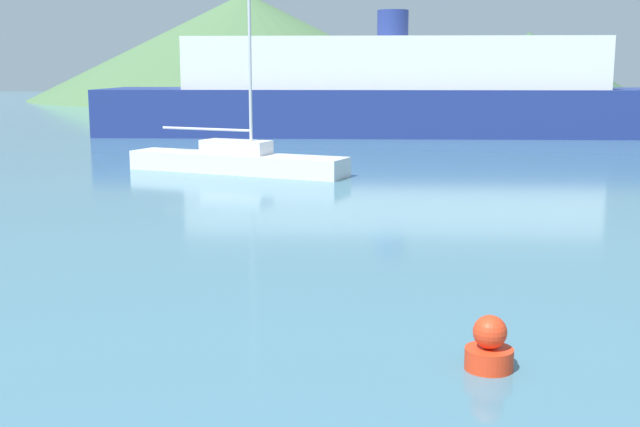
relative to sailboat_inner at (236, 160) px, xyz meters
name	(u,v)px	position (x,y,z in m)	size (l,w,h in m)	color
sailboat_inner	(236,160)	(0.00, 0.00, 0.00)	(8.99, 2.67, 9.07)	silver
ferry_distant	(392,92)	(1.71, 19.85, 2.03)	(35.54, 16.04, 7.36)	navy
buoy_marker	(489,347)	(11.28, -17.86, -0.19)	(0.65, 0.65, 0.74)	red
hill_west	(246,46)	(-29.25, 71.80, 6.35)	(55.70, 55.70, 13.69)	#476B42
hill_central	(528,67)	(6.86, 73.92, 3.66)	(28.03, 28.03, 8.31)	#38563D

